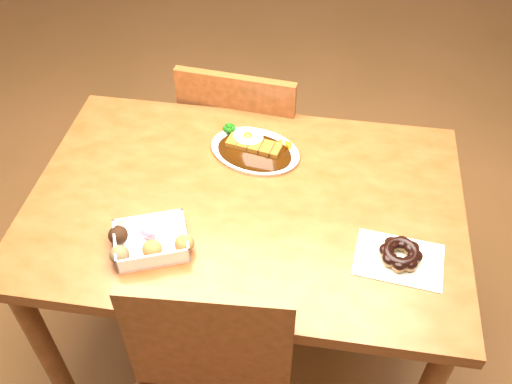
# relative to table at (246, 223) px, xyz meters

# --- Properties ---
(ground) EXTENTS (6.00, 6.00, 0.00)m
(ground) POSITION_rel_table_xyz_m (0.00, 0.00, -0.65)
(ground) COLOR brown
(ground) RESTS_ON ground
(table) EXTENTS (1.20, 0.80, 0.75)m
(table) POSITION_rel_table_xyz_m (0.00, 0.00, 0.00)
(table) COLOR #542D10
(table) RESTS_ON ground
(chair_far) EXTENTS (0.46, 0.46, 0.87)m
(chair_far) POSITION_rel_table_xyz_m (-0.09, 0.54, -0.17)
(chair_far) COLOR #542D10
(chair_far) RESTS_ON ground
(katsu_curry_plate) EXTENTS (0.31, 0.26, 0.05)m
(katsu_curry_plate) POSITION_rel_table_xyz_m (-0.01, 0.20, 0.11)
(katsu_curry_plate) COLOR white
(katsu_curry_plate) RESTS_ON table
(donut_box) EXTENTS (0.22, 0.20, 0.05)m
(donut_box) POSITION_rel_table_xyz_m (-0.21, -0.21, 0.12)
(donut_box) COLOR white
(donut_box) RESTS_ON table
(pon_de_ring) EXTENTS (0.23, 0.18, 0.04)m
(pon_de_ring) POSITION_rel_table_xyz_m (0.42, -0.15, 0.12)
(pon_de_ring) COLOR silver
(pon_de_ring) RESTS_ON table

